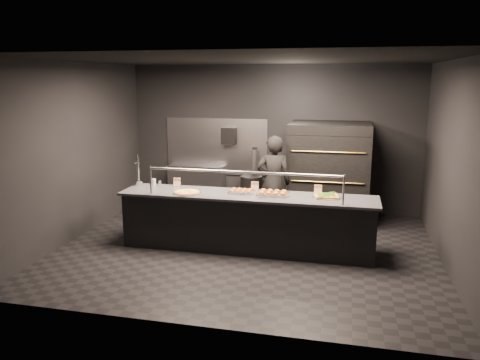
{
  "coord_description": "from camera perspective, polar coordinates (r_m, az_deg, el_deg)",
  "views": [
    {
      "loc": [
        1.51,
        -7.05,
        2.72
      ],
      "look_at": [
        -0.16,
        0.2,
        1.1
      ],
      "focal_mm": 35.0,
      "sensor_mm": 36.0,
      "label": 1
    }
  ],
  "objects": [
    {
      "name": "prep_shelf",
      "position": [
        10.13,
        -5.27,
        -0.75
      ],
      "size": [
        1.2,
        0.35,
        0.9
      ],
      "primitive_type": "cube",
      "color": "#99999E",
      "rests_on": "ground"
    },
    {
      "name": "towel_dispenser",
      "position": [
        9.82,
        -1.37,
        5.4
      ],
      "size": [
        0.3,
        0.2,
        0.35
      ],
      "primitive_type": "cube",
      "color": "black",
      "rests_on": "room"
    },
    {
      "name": "slider_tray_b",
      "position": [
        7.4,
        4.03,
        -1.61
      ],
      "size": [
        0.58,
        0.5,
        0.08
      ],
      "color": "silver",
      "rests_on": "service_counter"
    },
    {
      "name": "pizza_oven",
      "position": [
        9.13,
        10.76,
        0.96
      ],
      "size": [
        1.5,
        1.23,
        1.91
      ],
      "color": "black",
      "rests_on": "ground"
    },
    {
      "name": "round_pizza",
      "position": [
        7.54,
        -6.48,
        -1.51
      ],
      "size": [
        0.46,
        0.46,
        0.03
      ],
      "color": "silver",
      "rests_on": "service_counter"
    },
    {
      "name": "service_counter",
      "position": [
        7.56,
        0.82,
        -5.12
      ],
      "size": [
        4.1,
        0.78,
        1.37
      ],
      "color": "black",
      "rests_on": "ground"
    },
    {
      "name": "fire_extinguisher",
      "position": [
        9.78,
        1.79,
        2.47
      ],
      "size": [
        0.14,
        0.14,
        0.51
      ],
      "color": "#B2B2B7",
      "rests_on": "room"
    },
    {
      "name": "worker",
      "position": [
        8.57,
        4.1,
        -0.29
      ],
      "size": [
        0.68,
        0.5,
        1.73
      ],
      "primitive_type": "imported",
      "rotation": [
        0.0,
        0.0,
        3.29
      ],
      "color": "black",
      "rests_on": "ground"
    },
    {
      "name": "slider_tray_a",
      "position": [
        7.54,
        0.14,
        -1.37
      ],
      "size": [
        0.46,
        0.39,
        0.06
      ],
      "color": "silver",
      "rests_on": "service_counter"
    },
    {
      "name": "tent_cards",
      "position": [
        7.69,
        1.02,
        -0.71
      ],
      "size": [
        2.5,
        0.04,
        0.15
      ],
      "color": "white",
      "rests_on": "service_counter"
    },
    {
      "name": "beer_tap",
      "position": [
        8.2,
        -12.3,
        0.47
      ],
      "size": [
        0.15,
        0.22,
        0.58
      ],
      "color": "silver",
      "rests_on": "service_counter"
    },
    {
      "name": "square_pizza",
      "position": [
        7.37,
        10.49,
        -1.94
      ],
      "size": [
        0.45,
        0.45,
        0.05
      ],
      "color": "silver",
      "rests_on": "service_counter"
    },
    {
      "name": "condiment_jar",
      "position": [
        8.18,
        -10.23,
        -0.28
      ],
      "size": [
        0.17,
        0.07,
        0.11
      ],
      "color": "silver",
      "rests_on": "service_counter"
    },
    {
      "name": "trash_bin",
      "position": [
        9.75,
        1.4,
        -1.67
      ],
      "size": [
        0.45,
        0.45,
        0.75
      ],
      "primitive_type": "cylinder",
      "color": "black",
      "rests_on": "ground"
    },
    {
      "name": "room",
      "position": [
        7.37,
        0.75,
        2.69
      ],
      "size": [
        6.04,
        6.0,
        3.0
      ],
      "color": "black",
      "rests_on": "ground"
    }
  ]
}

